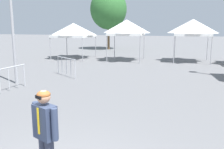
{
  "coord_description": "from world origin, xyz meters",
  "views": [
    {
      "loc": [
        2.05,
        -3.33,
        2.85
      ],
      "look_at": [
        -0.08,
        4.26,
        1.3
      ],
      "focal_mm": 39.91,
      "sensor_mm": 36.0,
      "label": 1
    }
  ],
  "objects_px": {
    "crowd_barrier_mid_lot": "(66,63)",
    "crowd_barrier_near_person": "(8,74)",
    "canopy_tent_far_left": "(73,30)",
    "person_foreground": "(46,132)",
    "tree_behind_tents_center": "(108,9)",
    "canopy_tent_behind_center": "(193,27)",
    "canopy_tent_behind_right": "(126,28)"
  },
  "relations": [
    {
      "from": "canopy_tent_behind_center",
      "to": "crowd_barrier_near_person",
      "type": "height_order",
      "value": "canopy_tent_behind_center"
    },
    {
      "from": "canopy_tent_far_left",
      "to": "canopy_tent_behind_right",
      "type": "bearing_deg",
      "value": -2.51
    },
    {
      "from": "person_foreground",
      "to": "crowd_barrier_near_person",
      "type": "relative_size",
      "value": 0.85
    },
    {
      "from": "canopy_tent_far_left",
      "to": "crowd_barrier_mid_lot",
      "type": "relative_size",
      "value": 1.83
    },
    {
      "from": "canopy_tent_behind_center",
      "to": "tree_behind_tents_center",
      "type": "distance_m",
      "value": 12.93
    },
    {
      "from": "canopy_tent_behind_right",
      "to": "crowd_barrier_near_person",
      "type": "xyz_separation_m",
      "value": [
        -2.86,
        -10.97,
        -1.95
      ]
    },
    {
      "from": "canopy_tent_far_left",
      "to": "crowd_barrier_mid_lot",
      "type": "bearing_deg",
      "value": -68.99
    },
    {
      "from": "canopy_tent_behind_right",
      "to": "tree_behind_tents_center",
      "type": "bearing_deg",
      "value": 114.62
    },
    {
      "from": "canopy_tent_far_left",
      "to": "person_foreground",
      "type": "distance_m",
      "value": 18.1
    },
    {
      "from": "tree_behind_tents_center",
      "to": "canopy_tent_far_left",
      "type": "bearing_deg",
      "value": -93.09
    },
    {
      "from": "tree_behind_tents_center",
      "to": "crowd_barrier_mid_lot",
      "type": "xyz_separation_m",
      "value": [
        2.37,
        -16.57,
        -4.03
      ]
    },
    {
      "from": "canopy_tent_far_left",
      "to": "person_foreground",
      "type": "relative_size",
      "value": 1.79
    },
    {
      "from": "person_foreground",
      "to": "tree_behind_tents_center",
      "type": "distance_m",
      "value": 26.83
    },
    {
      "from": "canopy_tent_behind_right",
      "to": "canopy_tent_behind_center",
      "type": "bearing_deg",
      "value": 7.91
    },
    {
      "from": "canopy_tent_behind_right",
      "to": "crowd_barrier_mid_lot",
      "type": "bearing_deg",
      "value": -104.74
    },
    {
      "from": "canopy_tent_far_left",
      "to": "person_foreground",
      "type": "xyz_separation_m",
      "value": [
        6.96,
        -16.65,
        -1.44
      ]
    },
    {
      "from": "person_foreground",
      "to": "crowd_barrier_mid_lot",
      "type": "distance_m",
      "value": 10.08
    },
    {
      "from": "person_foreground",
      "to": "canopy_tent_behind_right",
      "type": "bearing_deg",
      "value": 97.59
    },
    {
      "from": "canopy_tent_behind_right",
      "to": "canopy_tent_behind_center",
      "type": "distance_m",
      "value": 5.2
    },
    {
      "from": "canopy_tent_far_left",
      "to": "tree_behind_tents_center",
      "type": "relative_size",
      "value": 0.44
    },
    {
      "from": "canopy_tent_far_left",
      "to": "person_foreground",
      "type": "height_order",
      "value": "canopy_tent_far_left"
    },
    {
      "from": "canopy_tent_behind_right",
      "to": "canopy_tent_far_left",
      "type": "bearing_deg",
      "value": 177.49
    },
    {
      "from": "tree_behind_tents_center",
      "to": "canopy_tent_behind_right",
      "type": "bearing_deg",
      "value": -65.38
    },
    {
      "from": "person_foreground",
      "to": "tree_behind_tents_center",
      "type": "relative_size",
      "value": 0.25
    },
    {
      "from": "canopy_tent_far_left",
      "to": "canopy_tent_behind_right",
      "type": "relative_size",
      "value": 0.96
    },
    {
      "from": "crowd_barrier_mid_lot",
      "to": "canopy_tent_far_left",
      "type": "bearing_deg",
      "value": 111.01
    },
    {
      "from": "canopy_tent_behind_right",
      "to": "canopy_tent_behind_center",
      "type": "relative_size",
      "value": 0.99
    },
    {
      "from": "crowd_barrier_mid_lot",
      "to": "canopy_tent_behind_center",
      "type": "bearing_deg",
      "value": 48.44
    },
    {
      "from": "canopy_tent_behind_center",
      "to": "crowd_barrier_near_person",
      "type": "bearing_deg",
      "value": -124.42
    },
    {
      "from": "crowd_barrier_mid_lot",
      "to": "canopy_tent_behind_right",
      "type": "bearing_deg",
      "value": 75.26
    },
    {
      "from": "canopy_tent_far_left",
      "to": "person_foreground",
      "type": "bearing_deg",
      "value": -67.32
    },
    {
      "from": "crowd_barrier_mid_lot",
      "to": "crowd_barrier_near_person",
      "type": "bearing_deg",
      "value": -104.37
    }
  ]
}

